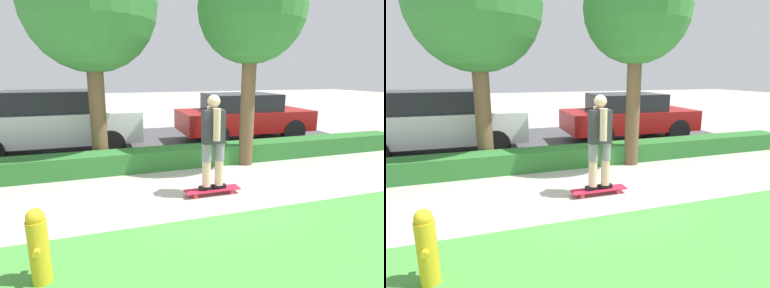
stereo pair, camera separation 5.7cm
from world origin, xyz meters
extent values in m
plane|color=#ADA89E|center=(0.00, 0.00, 0.00)|extent=(60.00, 60.00, 0.00)
cube|color=#474749|center=(0.00, 4.20, 0.00)|extent=(12.47, 5.00, 0.01)
cube|color=#2D702D|center=(0.00, 1.60, 0.22)|extent=(12.47, 0.60, 0.44)
cube|color=red|center=(0.22, -0.19, 0.09)|extent=(1.00, 0.24, 0.02)
cylinder|color=red|center=(0.56, -0.28, 0.04)|extent=(0.08, 0.04, 0.08)
cylinder|color=red|center=(0.56, -0.10, 0.04)|extent=(0.08, 0.04, 0.08)
cylinder|color=red|center=(-0.12, -0.28, 0.04)|extent=(0.08, 0.04, 0.08)
cylinder|color=red|center=(-0.12, -0.10, 0.04)|extent=(0.08, 0.04, 0.08)
cube|color=black|center=(0.10, -0.19, 0.13)|extent=(0.26, 0.09, 0.07)
cylinder|color=beige|center=(0.10, -0.19, 0.55)|extent=(0.15, 0.15, 0.76)
cylinder|color=gray|center=(0.10, -0.19, 0.78)|extent=(0.17, 0.17, 0.31)
cube|color=black|center=(0.33, -0.19, 0.13)|extent=(0.26, 0.09, 0.07)
cylinder|color=beige|center=(0.33, -0.19, 0.55)|extent=(0.15, 0.15, 0.76)
cylinder|color=gray|center=(0.33, -0.19, 0.78)|extent=(0.17, 0.17, 0.31)
cube|color=#333338|center=(0.22, -0.19, 1.22)|extent=(0.37, 0.20, 0.56)
cylinder|color=beige|center=(0.22, -0.35, 1.27)|extent=(0.12, 0.12, 0.53)
cylinder|color=beige|center=(0.22, -0.04, 1.27)|extent=(0.12, 0.12, 0.53)
sphere|color=beige|center=(0.22, -0.19, 1.64)|extent=(0.22, 0.22, 0.22)
cylinder|color=brown|center=(-1.63, 2.14, 1.36)|extent=(0.35, 0.35, 2.72)
sphere|color=#387F38|center=(-1.63, 2.14, 3.49)|extent=(2.78, 2.78, 2.78)
cylinder|color=brown|center=(1.63, 1.31, 1.40)|extent=(0.32, 0.32, 2.80)
sphere|color=#387F38|center=(1.63, 1.31, 3.43)|extent=(2.31, 2.31, 2.31)
cube|color=silver|center=(-2.72, 3.69, 0.75)|extent=(4.33, 1.93, 0.77)
cube|color=black|center=(-2.85, 3.69, 1.40)|extent=(2.25, 1.70, 0.53)
cylinder|color=black|center=(-1.37, 2.80, 0.36)|extent=(0.72, 0.23, 0.72)
cylinder|color=black|center=(-1.37, 4.58, 0.36)|extent=(0.72, 0.23, 0.72)
cylinder|color=black|center=(-4.06, 4.58, 0.36)|extent=(0.72, 0.23, 0.72)
cube|color=maroon|center=(2.74, 3.64, 0.67)|extent=(4.09, 1.88, 0.61)
cube|color=black|center=(2.61, 3.64, 1.23)|extent=(2.14, 1.63, 0.51)
cylinder|color=black|center=(4.00, 2.80, 0.37)|extent=(0.74, 0.22, 0.74)
cylinder|color=black|center=(4.00, 4.47, 0.37)|extent=(0.74, 0.22, 0.74)
cylinder|color=black|center=(1.48, 2.80, 0.37)|extent=(0.74, 0.22, 0.74)
cylinder|color=black|center=(1.48, 4.47, 0.37)|extent=(0.74, 0.22, 0.74)
cylinder|color=gold|center=(-2.27, -1.82, 0.34)|extent=(0.19, 0.19, 0.69)
sphere|color=gold|center=(-2.27, -1.82, 0.72)|extent=(0.17, 0.17, 0.17)
cylinder|color=gold|center=(-2.27, -1.92, 0.41)|extent=(0.07, 0.12, 0.07)
cylinder|color=gold|center=(-2.27, -1.73, 0.41)|extent=(0.07, 0.12, 0.07)
camera|label=1|loc=(-1.60, -4.82, 2.08)|focal=28.00mm
camera|label=2|loc=(-1.65, -4.80, 2.08)|focal=28.00mm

